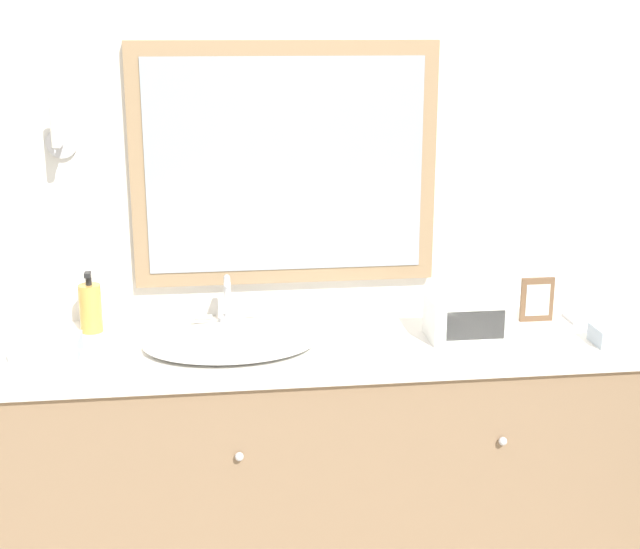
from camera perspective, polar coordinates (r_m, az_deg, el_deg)
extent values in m
cube|color=white|center=(2.80, 1.51, 5.37)|extent=(8.00, 0.06, 2.55)
cube|color=#997A56|center=(2.71, -2.25, 7.02)|extent=(0.93, 0.04, 0.73)
cube|color=#9EA8B2|center=(2.70, -2.21, 6.96)|extent=(0.84, 0.01, 0.64)
cylinder|color=silver|center=(2.74, -16.21, 8.09)|extent=(0.09, 0.01, 0.09)
cylinder|color=silver|center=(2.69, -16.37, 7.95)|extent=(0.02, 0.10, 0.02)
cylinder|color=white|center=(2.63, -16.65, 9.31)|extent=(0.02, 0.02, 0.14)
cube|color=#937556|center=(2.80, 2.34, -13.04)|extent=(2.01, 0.51, 0.86)
cube|color=silver|center=(2.62, 2.44, -4.45)|extent=(2.07, 0.54, 0.03)
sphere|color=silver|center=(2.42, -5.19, -11.53)|extent=(0.02, 0.02, 0.02)
sphere|color=silver|center=(2.54, 11.62, -10.41)|extent=(0.02, 0.02, 0.02)
ellipsoid|color=white|center=(2.55, -5.79, -4.32)|extent=(0.49, 0.35, 0.03)
cylinder|color=silver|center=(2.73, -5.90, -2.98)|extent=(0.06, 0.06, 0.03)
cylinder|color=silver|center=(2.71, -5.95, -1.45)|extent=(0.02, 0.02, 0.12)
cylinder|color=silver|center=(2.66, -5.97, -0.40)|extent=(0.02, 0.07, 0.02)
cylinder|color=white|center=(2.73, -7.49, -2.74)|extent=(0.06, 0.02, 0.02)
cylinder|color=white|center=(2.73, -4.34, -2.63)|extent=(0.06, 0.02, 0.02)
cylinder|color=gold|center=(2.74, -14.47, -2.11)|extent=(0.07, 0.07, 0.14)
cylinder|color=black|center=(2.71, -14.60, -0.30)|extent=(0.02, 0.02, 0.04)
cube|color=black|center=(2.70, -14.66, -0.01)|extent=(0.02, 0.03, 0.01)
cube|color=white|center=(2.63, 9.47, -2.72)|extent=(0.24, 0.15, 0.13)
cube|color=black|center=(2.57, 9.92, -3.21)|extent=(0.17, 0.01, 0.09)
cube|color=brown|center=(2.82, 13.72, -1.56)|extent=(0.10, 0.01, 0.14)
cube|color=beige|center=(2.82, 13.77, -1.60)|extent=(0.07, 0.00, 0.10)
cube|color=#A8B7C6|center=(2.71, 18.94, -3.67)|extent=(0.18, 0.10, 0.05)
cube|color=#A8B7C6|center=(2.59, -17.12, -4.45)|extent=(0.18, 0.12, 0.05)
cube|color=silver|center=(2.91, 17.14, -2.67)|extent=(0.17, 0.10, 0.01)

